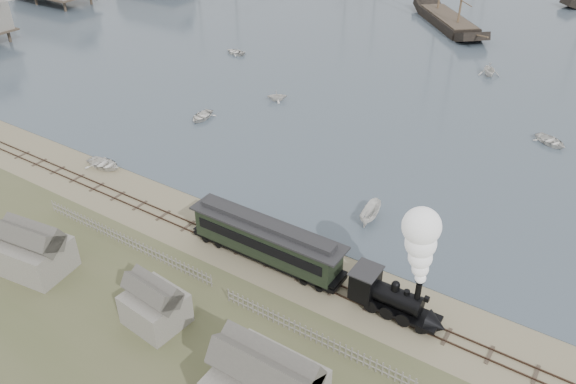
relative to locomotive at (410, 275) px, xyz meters
The scene contains 15 objects.
ground 17.40m from the locomotive, behind, with size 600.00×600.00×0.00m, color tan.
rail_track 17.28m from the locomotive, behind, with size 120.00×1.80×0.16m.
picket_fence_west 24.17m from the locomotive, 167.87° to the right, with size 19.00×0.10×1.20m, color slate, non-canonical shape.
picket_fence_east 8.12m from the locomotive, 127.83° to the right, with size 15.00×0.10×1.20m, color slate, non-canonical shape.
shed_left 29.24m from the locomotive, 157.66° to the right, with size 5.00×4.00×4.10m, color slate, non-canonical shape.
shed_mid 18.32m from the locomotive, 145.90° to the right, with size 4.00×3.50×3.60m, color slate, non-canonical shape.
locomotive is the anchor object (origin of this frame).
passenger_coach 12.31m from the locomotive, behind, with size 13.77×2.66×3.35m.
beached_dinghy 35.51m from the locomotive, behind, with size 4.08×2.92×0.85m, color white.
rowboat_0 38.72m from the locomotive, 152.65° to the left, with size 3.75×2.68×0.78m, color white.
rowboat_1 40.42m from the locomotive, 137.21° to the left, with size 2.64×2.28×1.39m, color white.
rowboat_2 12.76m from the locomotive, 127.76° to the left, with size 3.59×1.35×1.39m, color white.
rowboat_3 34.51m from the locomotive, 84.82° to the left, with size 3.85×2.75×0.80m, color white.
rowboat_6 59.99m from the locomotive, 139.35° to the left, with size 3.50×2.50×0.72m, color white.
rowboat_7 52.46m from the locomotive, 99.89° to the left, with size 3.47×2.99×1.83m, color white.
Camera 1 is at (25.70, -31.13, 29.78)m, focal length 35.00 mm.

